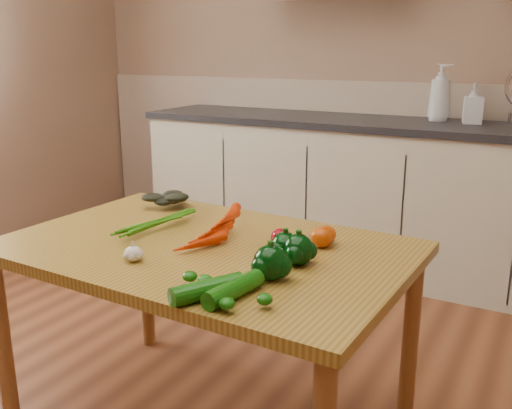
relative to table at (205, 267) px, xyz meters
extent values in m
cube|color=#9C785E|center=(-0.23, 2.11, 0.69)|extent=(4.00, 0.02, 2.60)
cube|color=tan|center=(-0.23, 2.08, -0.06)|extent=(3.98, 0.03, 1.10)
cube|color=beige|center=(-0.03, 1.79, -0.18)|extent=(2.80, 0.60, 0.86)
cube|color=#27272C|center=(-0.03, 1.79, 0.27)|extent=(2.84, 0.64, 0.04)
cube|color=#A37A2F|center=(0.00, 0.00, 0.06)|extent=(1.31, 0.87, 0.04)
cylinder|color=brown|center=(-0.60, -0.34, -0.29)|extent=(0.06, 0.06, 0.65)
cylinder|color=brown|center=(-0.58, 0.38, -0.29)|extent=(0.06, 0.06, 0.65)
cylinder|color=brown|center=(0.60, 0.34, -0.29)|extent=(0.06, 0.06, 0.65)
imported|color=silver|center=(0.31, 1.91, 0.45)|extent=(0.13, 0.12, 0.32)
imported|color=silver|center=(0.50, 1.87, 0.40)|extent=(0.12, 0.12, 0.22)
ellipsoid|color=silver|center=(-0.10, -0.23, 0.10)|extent=(0.05, 0.05, 0.05)
sphere|color=black|center=(0.29, 0.00, 0.12)|extent=(0.09, 0.09, 0.09)
sphere|color=black|center=(0.34, -0.01, 0.12)|extent=(0.09, 0.09, 0.09)
sphere|color=black|center=(0.32, -0.15, 0.12)|extent=(0.10, 0.10, 0.10)
ellipsoid|color=maroon|center=(0.22, 0.10, 0.11)|extent=(0.06, 0.06, 0.06)
ellipsoid|color=#BC3F04|center=(0.34, 0.20, 0.11)|extent=(0.06, 0.06, 0.06)
ellipsoid|color=#BC3F04|center=(0.34, 0.16, 0.11)|extent=(0.07, 0.07, 0.07)
cylinder|color=#0C4D08|center=(0.29, -0.31, 0.10)|extent=(0.08, 0.20, 0.05)
cylinder|color=#0C4D08|center=(0.24, -0.34, 0.10)|extent=(0.14, 0.20, 0.05)
camera|label=1|loc=(0.98, -1.43, 0.68)|focal=40.00mm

